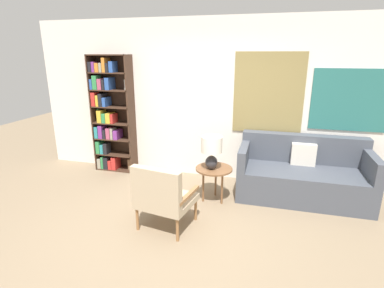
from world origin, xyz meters
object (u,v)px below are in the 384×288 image
(couch, at_px, (302,176))
(table_lamp, at_px, (212,149))
(bookshelf, at_px, (109,116))
(side_table, at_px, (214,171))
(armchair, at_px, (162,195))

(couch, relative_size, table_lamp, 3.86)
(bookshelf, xyz_separation_m, side_table, (2.11, -0.77, -0.57))
(bookshelf, xyz_separation_m, armchair, (1.65, -1.71, -0.56))
(armchair, height_order, couch, couch)
(couch, height_order, side_table, couch)
(bookshelf, distance_m, armchair, 2.44)
(couch, xyz_separation_m, table_lamp, (-1.31, -0.53, 0.49))
(bookshelf, xyz_separation_m, table_lamp, (2.07, -0.81, -0.20))
(armchair, xyz_separation_m, couch, (1.74, 1.43, -0.14))
(bookshelf, relative_size, side_table, 3.91)
(couch, height_order, table_lamp, table_lamp)
(armchair, distance_m, side_table, 1.05)
(couch, distance_m, table_lamp, 1.50)
(bookshelf, height_order, couch, bookshelf)
(side_table, bearing_deg, couch, 20.83)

